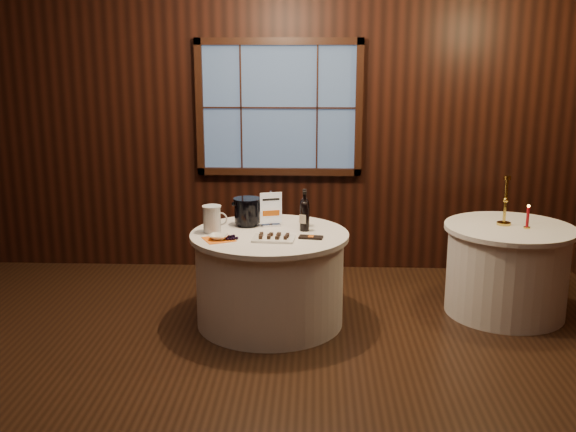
{
  "coord_description": "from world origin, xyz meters",
  "views": [
    {
      "loc": [
        0.37,
        -4.22,
        2.2
      ],
      "look_at": [
        0.15,
        0.9,
        0.94
      ],
      "focal_mm": 42.0,
      "sensor_mm": 36.0,
      "label": 1
    }
  ],
  "objects_px": {
    "main_table": "(270,278)",
    "side_table": "(507,269)",
    "chocolate_plate": "(274,238)",
    "chocolate_box": "(311,237)",
    "port_bottle_left": "(304,210)",
    "grape_bunch": "(232,238)",
    "cracker_bowl": "(219,237)",
    "red_candle": "(528,219)",
    "sign_stand": "(271,214)",
    "port_bottle_right": "(305,214)",
    "glass_pitcher": "(212,219)",
    "ice_bucket": "(247,211)",
    "brass_candlestick": "(505,207)"
  },
  "relations": [
    {
      "from": "red_candle",
      "to": "main_table",
      "type": "bearing_deg",
      "value": -173.82
    },
    {
      "from": "ice_bucket",
      "to": "red_candle",
      "type": "bearing_deg",
      "value": 0.05
    },
    {
      "from": "port_bottle_right",
      "to": "grape_bunch",
      "type": "xyz_separation_m",
      "value": [
        -0.56,
        -0.31,
        -0.12
      ]
    },
    {
      "from": "chocolate_plate",
      "to": "cracker_bowl",
      "type": "distance_m",
      "value": 0.43
    },
    {
      "from": "main_table",
      "to": "brass_candlestick",
      "type": "relative_size",
      "value": 3.05
    },
    {
      "from": "chocolate_box",
      "to": "grape_bunch",
      "type": "bearing_deg",
      "value": -162.85
    },
    {
      "from": "main_table",
      "to": "grape_bunch",
      "type": "height_order",
      "value": "grape_bunch"
    },
    {
      "from": "port_bottle_left",
      "to": "sign_stand",
      "type": "bearing_deg",
      "value": -178.95
    },
    {
      "from": "main_table",
      "to": "side_table",
      "type": "height_order",
      "value": "same"
    },
    {
      "from": "sign_stand",
      "to": "ice_bucket",
      "type": "bearing_deg",
      "value": 161.24
    },
    {
      "from": "glass_pitcher",
      "to": "grape_bunch",
      "type": "bearing_deg",
      "value": -48.01
    },
    {
      "from": "main_table",
      "to": "chocolate_plate",
      "type": "relative_size",
      "value": 3.8
    },
    {
      "from": "port_bottle_left",
      "to": "chocolate_plate",
      "type": "height_order",
      "value": "port_bottle_left"
    },
    {
      "from": "glass_pitcher",
      "to": "cracker_bowl",
      "type": "xyz_separation_m",
      "value": [
        0.08,
        -0.21,
        -0.09
      ]
    },
    {
      "from": "cracker_bowl",
      "to": "port_bottle_right",
      "type": "bearing_deg",
      "value": 23.98
    },
    {
      "from": "red_candle",
      "to": "chocolate_box",
      "type": "bearing_deg",
      "value": -168.14
    },
    {
      "from": "chocolate_plate",
      "to": "glass_pitcher",
      "type": "relative_size",
      "value": 1.53
    },
    {
      "from": "ice_bucket",
      "to": "glass_pitcher",
      "type": "distance_m",
      "value": 0.35
    },
    {
      "from": "main_table",
      "to": "chocolate_box",
      "type": "relative_size",
      "value": 6.91
    },
    {
      "from": "main_table",
      "to": "brass_candlestick",
      "type": "distance_m",
      "value": 2.06
    },
    {
      "from": "side_table",
      "to": "port_bottle_left",
      "type": "height_order",
      "value": "port_bottle_left"
    },
    {
      "from": "chocolate_plate",
      "to": "chocolate_box",
      "type": "relative_size",
      "value": 1.82
    },
    {
      "from": "ice_bucket",
      "to": "chocolate_box",
      "type": "height_order",
      "value": "ice_bucket"
    },
    {
      "from": "chocolate_box",
      "to": "cracker_bowl",
      "type": "relative_size",
      "value": 1.27
    },
    {
      "from": "glass_pitcher",
      "to": "red_candle",
      "type": "bearing_deg",
      "value": 8.47
    },
    {
      "from": "main_table",
      "to": "ice_bucket",
      "type": "distance_m",
      "value": 0.59
    },
    {
      "from": "chocolate_box",
      "to": "brass_candlestick",
      "type": "distance_m",
      "value": 1.7
    },
    {
      "from": "port_bottle_right",
      "to": "chocolate_plate",
      "type": "bearing_deg",
      "value": -106.39
    },
    {
      "from": "side_table",
      "to": "grape_bunch",
      "type": "xyz_separation_m",
      "value": [
        -2.28,
        -0.53,
        0.4
      ]
    },
    {
      "from": "ice_bucket",
      "to": "cracker_bowl",
      "type": "bearing_deg",
      "value": -112.27
    },
    {
      "from": "ice_bucket",
      "to": "chocolate_box",
      "type": "distance_m",
      "value": 0.66
    },
    {
      "from": "port_bottle_right",
      "to": "glass_pitcher",
      "type": "relative_size",
      "value": 1.49
    },
    {
      "from": "cracker_bowl",
      "to": "sign_stand",
      "type": "bearing_deg",
      "value": 49.01
    },
    {
      "from": "port_bottle_right",
      "to": "chocolate_plate",
      "type": "xyz_separation_m",
      "value": [
        -0.23,
        -0.29,
        -0.12
      ]
    },
    {
      "from": "port_bottle_left",
      "to": "glass_pitcher",
      "type": "bearing_deg",
      "value": -161.74
    },
    {
      "from": "sign_stand",
      "to": "port_bottle_right",
      "type": "xyz_separation_m",
      "value": [
        0.29,
        -0.14,
        0.04
      ]
    },
    {
      "from": "port_bottle_left",
      "to": "cracker_bowl",
      "type": "xyz_separation_m",
      "value": [
        -0.66,
        -0.43,
        -0.12
      ]
    },
    {
      "from": "brass_candlestick",
      "to": "chocolate_box",
      "type": "bearing_deg",
      "value": -163.3
    },
    {
      "from": "port_bottle_left",
      "to": "red_candle",
      "type": "bearing_deg",
      "value": 2.4
    },
    {
      "from": "port_bottle_left",
      "to": "grape_bunch",
      "type": "height_order",
      "value": "port_bottle_left"
    },
    {
      "from": "port_bottle_right",
      "to": "grape_bunch",
      "type": "height_order",
      "value": "port_bottle_right"
    },
    {
      "from": "cracker_bowl",
      "to": "side_table",
      "type": "bearing_deg",
      "value": 12.15
    },
    {
      "from": "port_bottle_right",
      "to": "glass_pitcher",
      "type": "xyz_separation_m",
      "value": [
        -0.74,
        -0.08,
        -0.03
      ]
    },
    {
      "from": "red_candle",
      "to": "side_table",
      "type": "bearing_deg",
      "value": 148.48
    },
    {
      "from": "brass_candlestick",
      "to": "grape_bunch",
      "type": "bearing_deg",
      "value": -165.67
    },
    {
      "from": "chocolate_plate",
      "to": "grape_bunch",
      "type": "relative_size",
      "value": 2.1
    },
    {
      "from": "port_bottle_left",
      "to": "red_candle",
      "type": "xyz_separation_m",
      "value": [
        1.84,
        0.01,
        -0.06
      ]
    },
    {
      "from": "port_bottle_left",
      "to": "ice_bucket",
      "type": "relative_size",
      "value": 1.36
    },
    {
      "from": "sign_stand",
      "to": "ice_bucket",
      "type": "xyz_separation_m",
      "value": [
        -0.2,
        0.01,
        0.02
      ]
    },
    {
      "from": "grape_bunch",
      "to": "red_candle",
      "type": "distance_m",
      "value": 2.44
    }
  ]
}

